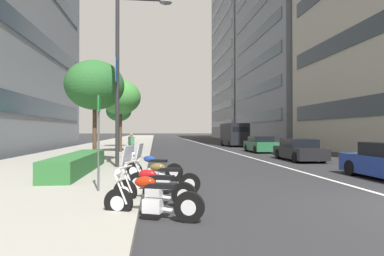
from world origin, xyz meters
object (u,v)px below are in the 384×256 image
(motorcycle_far_end_row, at_px, (153,169))
(street_tree_far_plaza, at_px, (95,85))
(street_lamp_with_banners, at_px, (126,64))
(car_lead_in_lane, at_px, (299,150))
(street_tree_mid_sidewalk, at_px, (119,111))
(car_mid_block_traffic, at_px, (260,145))
(motorcycle_by_sign_pole, at_px, (152,200))
(delivery_van_ahead, at_px, (234,134))
(parking_sign_by_curb, at_px, (99,134))
(motorcycle_nearest_camera, at_px, (152,188))
(motorcycle_under_tarp, at_px, (162,179))
(street_tree_by_lamp_post, at_px, (121,97))
(pedestrian_on_plaza, at_px, (131,145))

(motorcycle_far_end_row, xyz_separation_m, street_tree_far_plaza, (5.50, 3.10, 3.81))
(street_lamp_with_banners, bearing_deg, car_lead_in_lane, -70.05)
(street_tree_far_plaza, xyz_separation_m, street_tree_mid_sidewalk, (17.38, 0.64, -0.31))
(street_tree_mid_sidewalk, bearing_deg, car_mid_block_traffic, -123.47)
(motorcycle_by_sign_pole, bearing_deg, car_lead_in_lane, -105.29)
(car_lead_in_lane, xyz_separation_m, street_tree_mid_sidewalk, (15.96, 12.62, 3.30))
(car_lead_in_lane, distance_m, delivery_van_ahead, 17.93)
(car_mid_block_traffic, relative_size, parking_sign_by_curb, 1.55)
(delivery_van_ahead, xyz_separation_m, street_lamp_with_banners, (-21.60, 10.58, 3.53))
(motorcycle_far_end_row, bearing_deg, motorcycle_by_sign_pole, 109.34)
(motorcycle_by_sign_pole, xyz_separation_m, car_lead_in_lane, (12.26, -8.88, 0.21))
(car_lead_in_lane, bearing_deg, motorcycle_by_sign_pole, 146.17)
(car_mid_block_traffic, bearing_deg, delivery_van_ahead, -1.05)
(motorcycle_nearest_camera, xyz_separation_m, street_lamp_with_banners, (7.31, 1.28, 4.51))
(motorcycle_by_sign_pole, distance_m, parking_sign_by_curb, 3.25)
(motorcycle_far_end_row, distance_m, parking_sign_by_curb, 3.44)
(street_tree_far_plaza, bearing_deg, motorcycle_by_sign_pole, -164.02)
(car_mid_block_traffic, distance_m, street_tree_far_plaza, 15.47)
(street_lamp_with_banners, xyz_separation_m, street_tree_mid_sidewalk, (19.65, 2.46, -1.02))
(motorcycle_by_sign_pole, xyz_separation_m, motorcycle_far_end_row, (5.34, -0.00, 0.01))
(parking_sign_by_curb, bearing_deg, delivery_van_ahead, -21.35)
(car_mid_block_traffic, bearing_deg, parking_sign_by_curb, 149.50)
(motorcycle_far_end_row, height_order, delivery_van_ahead, delivery_van_ahead)
(motorcycle_by_sign_pole, xyz_separation_m, motorcycle_under_tarp, (2.69, -0.27, 0.02))
(motorcycle_by_sign_pole, bearing_deg, car_mid_block_traffic, -93.72)
(street_tree_by_lamp_post, bearing_deg, car_lead_in_lane, -121.55)
(car_lead_in_lane, height_order, parking_sign_by_curb, parking_sign_by_curb)
(motorcycle_by_sign_pole, bearing_deg, pedestrian_on_plaza, -63.61)
(delivery_van_ahead, height_order, street_lamp_with_banners, street_lamp_with_banners)
(street_tree_far_plaza, bearing_deg, pedestrian_on_plaza, -25.96)
(motorcycle_far_end_row, bearing_deg, motorcycle_nearest_camera, 109.34)
(motorcycle_nearest_camera, distance_m, street_tree_mid_sidewalk, 27.44)
(motorcycle_under_tarp, distance_m, street_tree_mid_sidewalk, 26.07)
(motorcycle_by_sign_pole, distance_m, motorcycle_nearest_camera, 1.26)
(motorcycle_by_sign_pole, distance_m, street_tree_by_lamp_post, 19.92)
(motorcycle_by_sign_pole, distance_m, car_lead_in_lane, 15.14)
(motorcycle_by_sign_pole, xyz_separation_m, street_lamp_with_banners, (8.57, 1.28, 4.53))
(parking_sign_by_curb, height_order, street_tree_by_lamp_post, street_tree_by_lamp_post)
(delivery_van_ahead, bearing_deg, street_tree_mid_sidewalk, 97.90)
(pedestrian_on_plaza, bearing_deg, street_tree_by_lamp_post, 74.73)
(car_lead_in_lane, xyz_separation_m, street_tree_by_lamp_post, (7.07, 11.51, 3.85))
(street_lamp_with_banners, bearing_deg, street_tree_far_plaza, 38.70)
(pedestrian_on_plaza, bearing_deg, motorcycle_under_tarp, -110.17)
(motorcycle_by_sign_pole, height_order, parking_sign_by_curb, parking_sign_by_curb)
(motorcycle_by_sign_pole, distance_m, motorcycle_under_tarp, 2.71)
(motorcycle_under_tarp, bearing_deg, car_mid_block_traffic, -104.19)
(motorcycle_nearest_camera, height_order, car_mid_block_traffic, motorcycle_nearest_camera)
(car_lead_in_lane, xyz_separation_m, street_tree_far_plaza, (-1.42, 11.98, 3.61))
(car_mid_block_traffic, relative_size, street_tree_mid_sidewalk, 0.84)
(motorcycle_by_sign_pole, xyz_separation_m, street_tree_by_lamp_post, (19.32, 2.63, 4.06))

